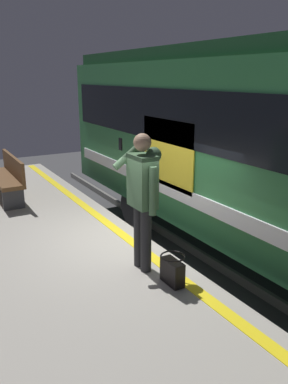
# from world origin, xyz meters

# --- Properties ---
(ground_plane) EXTENTS (24.89, 24.89, 0.00)m
(ground_plane) POSITION_xyz_m (0.00, 0.00, 0.00)
(ground_plane) COLOR #3D3D3F
(safety_line) EXTENTS (12.05, 0.16, 0.01)m
(safety_line) POSITION_xyz_m (0.00, 0.30, 1.03)
(safety_line) COLOR yellow
(safety_line) RESTS_ON platform
(track_rail_near) EXTENTS (15.99, 0.08, 0.16)m
(track_rail_near) POSITION_xyz_m (0.00, -1.58, 0.08)
(track_rail_near) COLOR slate
(track_rail_near) RESTS_ON ground
(track_rail_far) EXTENTS (15.99, 0.08, 0.16)m
(track_rail_far) POSITION_xyz_m (0.00, -3.01, 0.08)
(track_rail_far) COLOR slate
(track_rail_far) RESTS_ON ground
(passenger) EXTENTS (0.57, 0.55, 1.79)m
(passenger) POSITION_xyz_m (-0.86, 0.56, 2.08)
(passenger) COLOR #262628
(passenger) RESTS_ON platform
(handbag) EXTENTS (0.34, 0.31, 0.37)m
(handbag) POSITION_xyz_m (-1.39, 0.46, 1.20)
(handbag) COLOR black
(handbag) RESTS_ON platform
(bench) EXTENTS (1.77, 0.44, 0.90)m
(bench) POSITION_xyz_m (3.11, 1.46, 1.52)
(bench) COLOR brown
(bench) RESTS_ON platform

